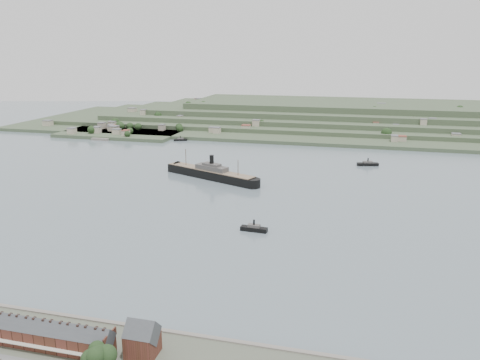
% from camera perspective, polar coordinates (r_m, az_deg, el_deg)
% --- Properties ---
extents(ground, '(1400.00, 1400.00, 0.00)m').
position_cam_1_polar(ground, '(323.57, -3.49, -3.27)').
color(ground, slate).
rests_on(ground, ground).
extents(terrace_row, '(55.60, 9.80, 11.07)m').
position_cam_1_polar(terrace_row, '(188.72, -23.13, -16.83)').
color(terrace_row, '#4B281A').
rests_on(terrace_row, ground).
extents(gabled_building, '(10.40, 10.18, 14.09)m').
position_cam_1_polar(gabled_building, '(172.95, -11.82, -18.47)').
color(gabled_building, '#4B281A').
rests_on(gabled_building, ground).
extents(far_peninsula, '(760.00, 309.00, 30.00)m').
position_cam_1_polar(far_peninsula, '(693.91, 8.76, 7.68)').
color(far_peninsula, '#36462F').
rests_on(far_peninsula, ground).
extents(steamship, '(95.67, 48.49, 24.23)m').
position_cam_1_polar(steamship, '(395.46, -3.92, 0.89)').
color(steamship, black).
rests_on(steamship, ground).
extents(tugboat, '(16.42, 5.40, 7.27)m').
position_cam_1_polar(tugboat, '(279.95, 1.71, -5.91)').
color(tugboat, black).
rests_on(tugboat, ground).
extents(ferry_west, '(16.55, 9.95, 6.01)m').
position_cam_1_polar(ferry_west, '(565.16, -7.27, 4.91)').
color(ferry_west, black).
rests_on(ferry_west, ground).
extents(ferry_east, '(20.27, 9.86, 7.33)m').
position_cam_1_polar(ferry_east, '(453.74, 15.31, 1.92)').
color(ferry_east, black).
rests_on(ferry_east, ground).
extents(fig_tree, '(10.86, 9.41, 12.13)m').
position_cam_1_polar(fig_tree, '(165.83, -16.87, -19.99)').
color(fig_tree, '#483421').
rests_on(fig_tree, ground).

